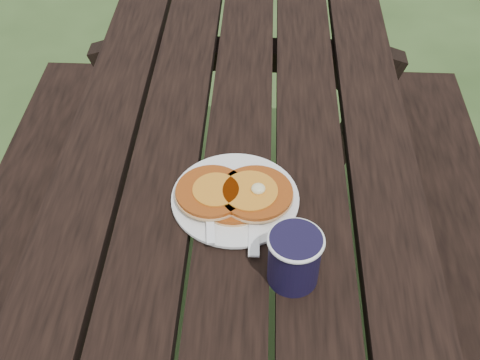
{
  "coord_description": "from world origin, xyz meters",
  "views": [
    {
      "loc": [
        0.05,
        -0.78,
        1.61
      ],
      "look_at": [
        0.01,
        0.02,
        0.8
      ],
      "focal_mm": 45.0,
      "sensor_mm": 36.0,
      "label": 1
    }
  ],
  "objects_px": {
    "picnic_table": "(235,314)",
    "plate": "(235,199)",
    "coffee_cup": "(294,256)",
    "pancake_stack": "(235,194)"
  },
  "relations": [
    {
      "from": "coffee_cup",
      "to": "plate",
      "type": "bearing_deg",
      "value": 121.62
    },
    {
      "from": "picnic_table",
      "to": "plate",
      "type": "xyz_separation_m",
      "value": [
        0.0,
        0.01,
        0.39
      ]
    },
    {
      "from": "plate",
      "to": "pancake_stack",
      "type": "height_order",
      "value": "pancake_stack"
    },
    {
      "from": "picnic_table",
      "to": "pancake_stack",
      "type": "bearing_deg",
      "value": 82.18
    },
    {
      "from": "picnic_table",
      "to": "coffee_cup",
      "type": "bearing_deg",
      "value": -55.73
    },
    {
      "from": "picnic_table",
      "to": "plate",
      "type": "distance_m",
      "value": 0.39
    },
    {
      "from": "picnic_table",
      "to": "pancake_stack",
      "type": "height_order",
      "value": "pancake_stack"
    },
    {
      "from": "picnic_table",
      "to": "plate",
      "type": "relative_size",
      "value": 7.46
    },
    {
      "from": "plate",
      "to": "pancake_stack",
      "type": "bearing_deg",
      "value": -91.01
    },
    {
      "from": "picnic_table",
      "to": "pancake_stack",
      "type": "relative_size",
      "value": 8.01
    }
  ]
}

